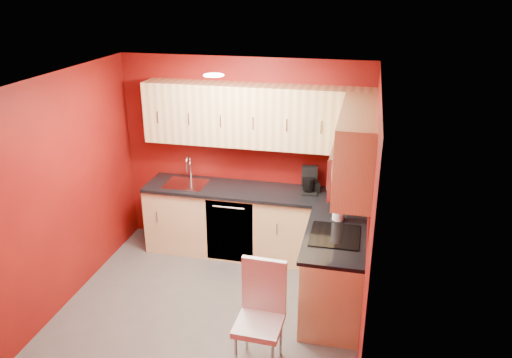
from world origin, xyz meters
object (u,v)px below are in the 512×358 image
at_px(dining_chair, 259,319).
at_px(sink, 186,181).
at_px(microwave, 351,168).
at_px(napkin_holder, 314,187).
at_px(paper_towel, 338,208).
at_px(coffee_maker, 309,181).

bearing_deg(dining_chair, sink, 127.11).
bearing_deg(microwave, napkin_holder, 112.42).
distance_m(sink, dining_chair, 2.47).
bearing_deg(microwave, paper_towel, 107.02).
distance_m(paper_towel, dining_chair, 1.57).
height_order(microwave, coffee_maker, microwave).
distance_m(sink, paper_towel, 2.08).
bearing_deg(paper_towel, napkin_holder, 114.99).
bearing_deg(napkin_holder, coffee_maker, -145.79).
xyz_separation_m(napkin_holder, dining_chair, (-0.24, -2.09, -0.46)).
height_order(microwave, paper_towel, microwave).
bearing_deg(coffee_maker, paper_towel, -65.36).
bearing_deg(napkin_holder, microwave, -67.58).
bearing_deg(sink, microwave, -25.60).
xyz_separation_m(coffee_maker, dining_chair, (-0.18, -2.04, -0.56)).
bearing_deg(dining_chair, paper_towel, 68.81).
bearing_deg(coffee_maker, dining_chair, -100.74).
height_order(sink, napkin_holder, sink).
xyz_separation_m(microwave, dining_chair, (-0.69, -0.99, -1.15)).
bearing_deg(microwave, sink, 154.40).
relative_size(coffee_maker, dining_chair, 0.31).
bearing_deg(sink, paper_towel, -17.81).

